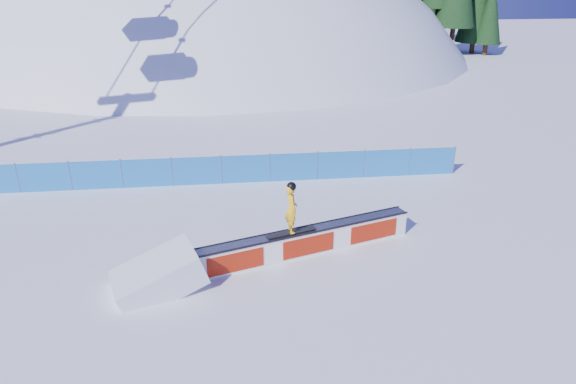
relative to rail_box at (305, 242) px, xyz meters
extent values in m
plane|color=white|center=(-3.57, 1.66, -0.43)|extent=(160.00, 160.00, 0.00)
sphere|color=white|center=(-3.57, 43.66, -18.43)|extent=(64.00, 64.00, 64.00)
cylinder|color=#342114|center=(18.22, 38.76, 5.09)|extent=(0.50, 0.50, 1.40)
cylinder|color=#342114|center=(20.00, 40.75, 3.63)|extent=(0.50, 0.50, 1.40)
cylinder|color=#342114|center=(21.83, 40.95, 1.44)|extent=(0.50, 0.50, 1.40)
cylinder|color=#342114|center=(21.05, 47.48, 2.26)|extent=(0.50, 0.50, 1.40)
cylinder|color=#342114|center=(23.32, 38.21, 0.17)|extent=(0.50, 0.50, 1.40)
cone|color=black|center=(23.32, 38.21, 4.77)|extent=(3.51, 3.51, 7.98)
cylinder|color=#342114|center=(26.66, 43.88, 0.17)|extent=(0.50, 0.50, 1.40)
cone|color=black|center=(26.66, 43.88, 4.21)|extent=(3.02, 3.02, 6.87)
cube|color=blue|center=(-3.57, 6.16, 0.17)|extent=(22.00, 0.03, 1.20)
cylinder|color=#43507A|center=(-10.57, 6.16, 0.22)|extent=(0.05, 0.05, 1.30)
cylinder|color=#43507A|center=(-8.57, 6.16, 0.22)|extent=(0.05, 0.05, 1.30)
cylinder|color=#43507A|center=(-6.57, 6.16, 0.22)|extent=(0.05, 0.05, 1.30)
cylinder|color=#43507A|center=(-4.57, 6.16, 0.22)|extent=(0.05, 0.05, 1.30)
cylinder|color=#43507A|center=(-2.57, 6.16, 0.22)|extent=(0.05, 0.05, 1.30)
cylinder|color=#43507A|center=(-0.57, 6.16, 0.22)|extent=(0.05, 0.05, 1.30)
cylinder|color=#43507A|center=(1.43, 6.16, 0.22)|extent=(0.05, 0.05, 1.30)
cylinder|color=#43507A|center=(3.43, 6.16, 0.22)|extent=(0.05, 0.05, 1.30)
cylinder|color=#43507A|center=(5.43, 6.16, 0.22)|extent=(0.05, 0.05, 1.30)
cylinder|color=#43507A|center=(7.43, 6.16, 0.22)|extent=(0.05, 0.05, 1.30)
cube|color=white|center=(0.00, 0.00, -0.02)|extent=(7.02, 2.60, 0.81)
cube|color=gray|center=(0.00, 0.00, 0.40)|extent=(6.96, 2.60, 0.04)
cube|color=black|center=(0.07, -0.23, 0.41)|extent=(6.89, 2.20, 0.05)
cube|color=black|center=(-0.07, 0.23, 0.41)|extent=(6.89, 2.20, 0.05)
cube|color=red|center=(0.07, -0.22, -0.02)|extent=(6.55, 2.08, 0.61)
cube|color=red|center=(-0.07, 0.22, -0.02)|extent=(6.55, 2.08, 0.61)
cube|color=black|center=(-0.46, -0.14, 0.45)|extent=(1.58, 0.74, 0.03)
imported|color=yellow|center=(-0.46, -0.14, 1.23)|extent=(0.45, 0.61, 1.52)
sphere|color=black|center=(-0.46, -0.14, 1.94)|extent=(0.28, 0.28, 0.28)
camera|label=1|loc=(-2.17, -13.79, 7.66)|focal=32.00mm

